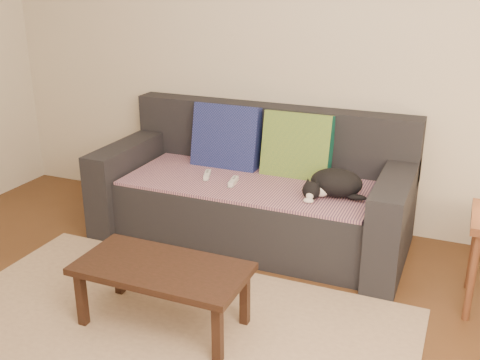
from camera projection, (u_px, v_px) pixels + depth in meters
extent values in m
cube|color=beige|center=(278.00, 42.00, 3.91)|extent=(4.50, 0.04, 2.60)
cube|color=#232328|center=(250.00, 211.00, 3.86)|extent=(1.70, 0.78, 0.42)
cube|color=#232328|center=(271.00, 136.00, 4.05)|extent=(2.10, 0.18, 0.45)
cube|color=#232328|center=(132.00, 181.00, 4.17)|extent=(0.20, 0.90, 0.60)
cube|color=#232328|center=(392.00, 222.00, 3.48)|extent=(0.20, 0.90, 0.60)
cube|color=#462D54|center=(249.00, 182.00, 3.76)|extent=(1.66, 0.74, 0.02)
cube|color=navy|center=(226.00, 139.00, 4.02)|extent=(0.49, 0.22, 0.51)
cube|color=#0B4B3F|center=(297.00, 148.00, 3.83)|extent=(0.47, 0.22, 0.49)
ellipsoid|color=black|center=(336.00, 183.00, 3.49)|extent=(0.36, 0.30, 0.17)
sphere|color=black|center=(311.00, 190.00, 3.44)|extent=(0.13, 0.13, 0.11)
sphere|color=white|center=(310.00, 196.00, 3.40)|extent=(0.05, 0.05, 0.05)
ellipsoid|color=black|center=(356.00, 197.00, 3.41)|extent=(0.14, 0.07, 0.04)
cube|color=white|center=(233.00, 181.00, 3.71)|extent=(0.06, 0.15, 0.03)
cube|color=white|center=(207.00, 175.00, 3.83)|extent=(0.08, 0.15, 0.03)
cylinder|color=brown|center=(472.00, 278.00, 2.93)|extent=(0.04, 0.04, 0.51)
cylinder|color=brown|center=(474.00, 249.00, 3.24)|extent=(0.04, 0.04, 0.51)
cube|color=tan|center=(148.00, 350.00, 2.76)|extent=(2.50, 1.80, 0.01)
cube|color=#321913|center=(162.00, 269.00, 2.85)|extent=(0.89, 0.44, 0.04)
cube|color=#321913|center=(82.00, 299.00, 2.91)|extent=(0.04, 0.04, 0.32)
cube|color=#321913|center=(218.00, 334.00, 2.63)|extent=(0.04, 0.04, 0.32)
cube|color=#321913|center=(119.00, 270.00, 3.20)|extent=(0.04, 0.04, 0.32)
cube|color=#321913|center=(245.00, 298.00, 2.92)|extent=(0.04, 0.04, 0.32)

